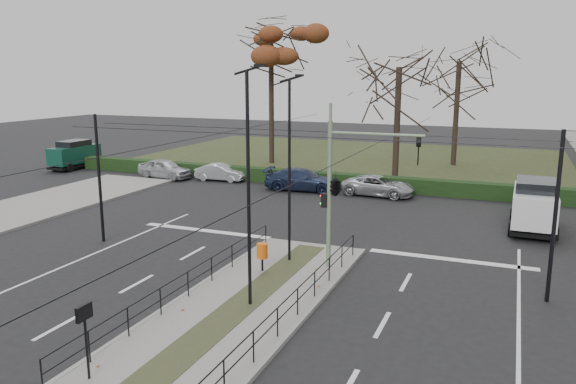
# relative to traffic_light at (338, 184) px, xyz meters

# --- Properties ---
(ground) EXTENTS (140.00, 140.00, 0.00)m
(ground) POSITION_rel_traffic_light_xyz_m (-1.84, -2.28, -3.56)
(ground) COLOR black
(ground) RESTS_ON ground
(median_island) EXTENTS (4.40, 15.00, 0.14)m
(median_island) POSITION_rel_traffic_light_xyz_m (-1.84, -4.78, -3.49)
(median_island) COLOR slate
(median_island) RESTS_ON ground
(park) EXTENTS (38.00, 26.00, 0.10)m
(park) POSITION_rel_traffic_light_xyz_m (-7.84, 29.72, -3.51)
(park) COLOR #283118
(park) RESTS_ON ground
(hedge) EXTENTS (38.00, 1.00, 1.00)m
(hedge) POSITION_rel_traffic_light_xyz_m (-7.84, 16.32, -3.06)
(hedge) COLOR black
(hedge) RESTS_ON ground
(median_railing) EXTENTS (4.14, 13.24, 0.92)m
(median_railing) POSITION_rel_traffic_light_xyz_m (-1.84, -4.88, -2.58)
(median_railing) COLOR black
(median_railing) RESTS_ON median_island
(catenary) EXTENTS (20.00, 34.00, 6.00)m
(catenary) POSITION_rel_traffic_light_xyz_m (-1.84, -0.66, -0.14)
(catenary) COLOR black
(catenary) RESTS_ON ground
(traffic_light) EXTENTS (3.99, 2.28, 5.87)m
(traffic_light) POSITION_rel_traffic_light_xyz_m (0.00, 0.00, 0.00)
(traffic_light) COLOR slate
(traffic_light) RESTS_ON median_island
(litter_bin) EXTENTS (0.43, 0.43, 1.11)m
(litter_bin) POSITION_rel_traffic_light_xyz_m (-2.59, -1.50, -2.63)
(litter_bin) COLOR black
(litter_bin) RESTS_ON median_island
(info_panel) EXTENTS (0.11, 0.52, 2.01)m
(info_panel) POSITION_rel_traffic_light_xyz_m (-3.35, -10.50, -1.84)
(info_panel) COLOR black
(info_panel) RESTS_ON median_island
(streetlamp_median_near) EXTENTS (0.66, 0.14, 7.93)m
(streetlamp_median_near) POSITION_rel_traffic_light_xyz_m (-1.57, -4.69, 0.61)
(streetlamp_median_near) COLOR black
(streetlamp_median_near) RESTS_ON median_island
(streetlamp_median_far) EXTENTS (0.64, 0.13, 7.63)m
(streetlamp_median_far) POSITION_rel_traffic_light_xyz_m (-2.06, 0.08, 0.46)
(streetlamp_median_far) COLOR black
(streetlamp_median_far) RESTS_ON median_island
(parked_car_first) EXTENTS (4.51, 2.20, 1.48)m
(parked_car_first) POSITION_rel_traffic_light_xyz_m (-18.13, 14.67, -2.82)
(parked_car_first) COLOR #A8ABAF
(parked_car_first) RESTS_ON ground
(parked_car_second) EXTENTS (3.84, 1.55, 1.24)m
(parked_car_second) POSITION_rel_traffic_light_xyz_m (-13.77, 15.45, -2.94)
(parked_car_second) COLOR #A8ABAF
(parked_car_second) RESTS_ON ground
(parked_car_third) EXTENTS (5.30, 2.55, 1.49)m
(parked_car_third) POSITION_rel_traffic_light_xyz_m (-6.89, 14.40, -2.82)
(parked_car_third) COLOR #1C2641
(parked_car_third) RESTS_ON ground
(parked_car_fourth) EXTENTS (4.85, 2.55, 1.30)m
(parked_car_fourth) POSITION_rel_traffic_light_xyz_m (-1.68, 14.66, -2.91)
(parked_car_fourth) COLOR #A8ABAF
(parked_car_fourth) RESTS_ON ground
(white_van) EXTENTS (2.30, 4.95, 2.58)m
(white_van) POSITION_rel_traffic_light_xyz_m (7.47, 9.51, -2.22)
(white_van) COLOR silver
(white_van) RESTS_ON ground
(green_van) EXTENTS (1.95, 4.66, 2.37)m
(green_van) POSITION_rel_traffic_light_xyz_m (-27.71, 15.69, -2.32)
(green_van) COLOR #0C3729
(green_van) RESTS_ON ground
(rust_tree) EXTENTS (8.68, 8.68, 13.71)m
(rust_tree) POSITION_rel_traffic_light_xyz_m (-13.48, 24.25, 6.95)
(rust_tree) COLOR black
(rust_tree) RESTS_ON park
(bare_tree_center) EXTENTS (7.63, 7.63, 11.60)m
(bare_tree_center) POSITION_rel_traffic_light_xyz_m (1.53, 29.06, 4.63)
(bare_tree_center) COLOR black
(bare_tree_center) RESTS_ON park
(bare_tree_near) EXTENTS (7.20, 7.20, 10.82)m
(bare_tree_near) POSITION_rel_traffic_light_xyz_m (-1.38, 18.46, 4.09)
(bare_tree_near) COLOR black
(bare_tree_near) RESTS_ON park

